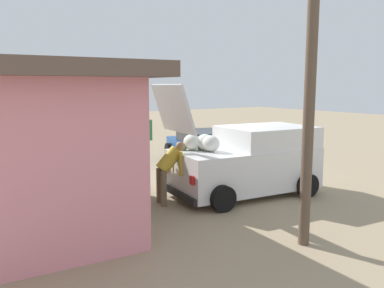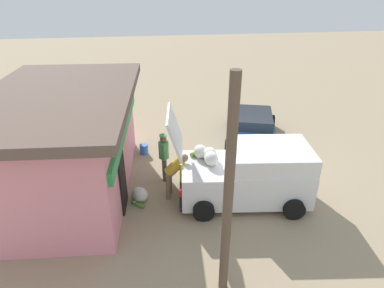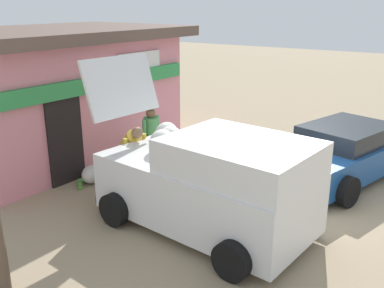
# 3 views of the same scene
# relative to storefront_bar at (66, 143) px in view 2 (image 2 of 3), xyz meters

# --- Properties ---
(ground_plane) EXTENTS (60.00, 60.00, 0.00)m
(ground_plane) POSITION_rel_storefront_bar_xyz_m (0.63, -6.16, -1.69)
(ground_plane) COLOR #9E896B
(storefront_bar) EXTENTS (7.12, 4.77, 3.30)m
(storefront_bar) POSITION_rel_storefront_bar_xyz_m (0.00, 0.00, 0.00)
(storefront_bar) COLOR pink
(storefront_bar) RESTS_ON ground_plane
(delivery_van) EXTENTS (2.58, 4.38, 2.92)m
(delivery_van) POSITION_rel_storefront_bar_xyz_m (-1.27, -5.50, -0.79)
(delivery_van) COLOR white
(delivery_van) RESTS_ON ground_plane
(parked_sedan) EXTENTS (4.50, 2.98, 1.25)m
(parked_sedan) POSITION_rel_storefront_bar_xyz_m (2.63, -6.85, -1.09)
(parked_sedan) COLOR #1E4C8C
(parked_sedan) RESTS_ON ground_plane
(vendor_standing) EXTENTS (0.57, 0.34, 1.66)m
(vendor_standing) POSITION_rel_storefront_bar_xyz_m (0.22, -3.02, -0.74)
(vendor_standing) COLOR #4C4C51
(vendor_standing) RESTS_ON ground_plane
(customer_bending) EXTENTS (0.61, 0.76, 1.53)m
(customer_bending) POSITION_rel_storefront_bar_xyz_m (-0.88, -3.28, -0.77)
(customer_bending) COLOR #726047
(customer_bending) RESTS_ON ground_plane
(unloaded_banana_pile) EXTENTS (0.90, 0.72, 0.39)m
(unloaded_banana_pile) POSITION_rel_storefront_bar_xyz_m (-0.92, -2.17, -1.51)
(unloaded_banana_pile) COLOR silver
(unloaded_banana_pile) RESTS_ON ground_plane
(paint_bucket) EXTENTS (0.32, 0.32, 0.40)m
(paint_bucket) POSITION_rel_storefront_bar_xyz_m (2.07, -2.31, -1.50)
(paint_bucket) COLOR blue
(paint_bucket) RESTS_ON ground_plane
(utility_pole) EXTENTS (0.20, 0.20, 4.96)m
(utility_pole) POSITION_rel_storefront_bar_xyz_m (-4.45, -4.03, 0.79)
(utility_pole) COLOR brown
(utility_pole) RESTS_ON ground_plane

